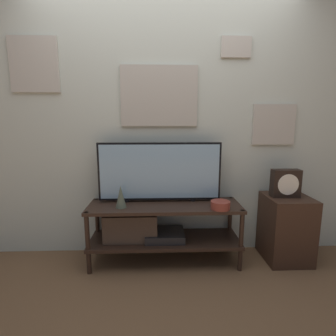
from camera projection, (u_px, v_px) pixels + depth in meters
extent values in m
plane|color=brown|center=(166.00, 276.00, 2.25)|extent=(12.00, 12.00, 0.00)
cube|color=beige|center=(164.00, 117.00, 2.52)|extent=(6.40, 0.06, 2.70)
cube|color=#B2ADA3|center=(159.00, 96.00, 2.44)|extent=(0.72, 0.02, 0.56)
cube|color=#B2BCC6|center=(159.00, 96.00, 2.44)|extent=(0.68, 0.01, 0.52)
cube|color=#B7B2A8|center=(236.00, 47.00, 2.39)|extent=(0.28, 0.02, 0.19)
cube|color=white|center=(236.00, 47.00, 2.38)|extent=(0.24, 0.01, 0.15)
cube|color=#B7B2A8|center=(34.00, 65.00, 2.35)|extent=(0.44, 0.02, 0.49)
cube|color=#2D2D33|center=(34.00, 64.00, 2.35)|extent=(0.40, 0.01, 0.45)
cube|color=#B7B2A8|center=(274.00, 125.00, 2.53)|extent=(0.41, 0.02, 0.39)
cube|color=slate|center=(274.00, 125.00, 2.52)|extent=(0.38, 0.01, 0.35)
cube|color=black|center=(165.00, 206.00, 2.40)|extent=(1.39, 0.43, 0.03)
cube|color=black|center=(165.00, 240.00, 2.46)|extent=(1.39, 0.43, 0.03)
cylinder|color=black|center=(88.00, 243.00, 2.24)|extent=(0.04, 0.04, 0.56)
cylinder|color=black|center=(241.00, 241.00, 2.29)|extent=(0.04, 0.04, 0.56)
cylinder|color=black|center=(98.00, 226.00, 2.61)|extent=(0.04, 0.04, 0.56)
cylinder|color=black|center=(230.00, 224.00, 2.66)|extent=(0.04, 0.04, 0.56)
cube|color=black|center=(165.00, 235.00, 2.45)|extent=(0.36, 0.30, 0.07)
cube|color=#47382D|center=(131.00, 226.00, 2.43)|extent=(0.49, 0.24, 0.25)
cylinder|color=black|center=(127.00, 201.00, 2.48)|extent=(0.05, 0.05, 0.02)
cylinder|color=black|center=(193.00, 200.00, 2.50)|extent=(0.05, 0.05, 0.02)
cube|color=black|center=(160.00, 171.00, 2.44)|extent=(1.14, 0.04, 0.54)
cube|color=#8CB2D1|center=(160.00, 172.00, 2.43)|extent=(1.11, 0.01, 0.51)
cylinder|color=brown|center=(220.00, 205.00, 2.28)|extent=(0.17, 0.17, 0.07)
cone|color=#4C5647|center=(121.00, 197.00, 2.30)|extent=(0.09, 0.09, 0.20)
cube|color=#382319|center=(286.00, 228.00, 2.49)|extent=(0.40, 0.42, 0.62)
cube|color=black|center=(285.00, 183.00, 2.41)|extent=(0.26, 0.10, 0.26)
cylinder|color=white|center=(288.00, 185.00, 2.36)|extent=(0.19, 0.01, 0.19)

